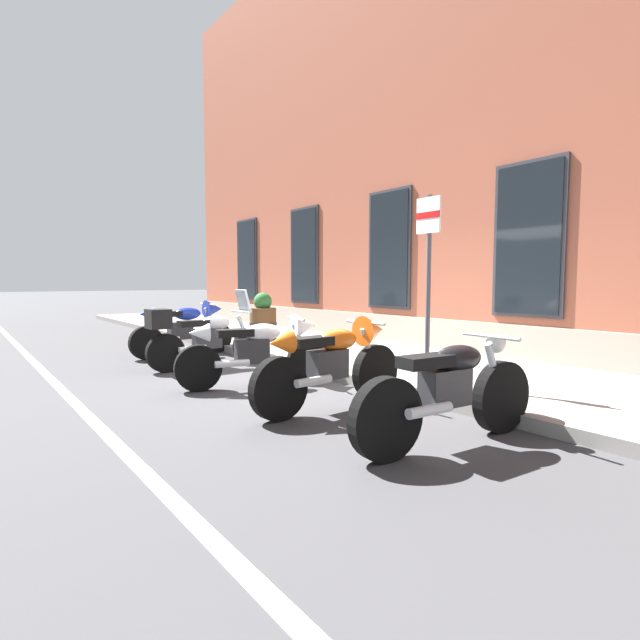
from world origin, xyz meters
name	(u,v)px	position (x,y,z in m)	size (l,w,h in m)	color
ground_plane	(314,376)	(0.00, 0.00, 0.00)	(140.00, 140.00, 0.00)	#38383A
sidewalk	(389,361)	(0.00, 1.60, 0.07)	(27.86, 3.20, 0.14)	gray
lane_stripe	(82,410)	(0.00, -3.20, 0.00)	(27.86, 0.12, 0.01)	silver
brick_pub_facade	(536,114)	(0.00, 6.06, 5.06)	(21.86, 5.83, 10.15)	brown
motorcycle_blue_sport	(187,326)	(-3.06, -0.75, 0.57)	(0.62, 2.01, 1.05)	black
motorcycle_silver_touring	(203,336)	(-1.62, -1.05, 0.54)	(0.62, 2.10, 1.28)	black
motorcycle_white_sport	(262,346)	(0.12, -0.96, 0.54)	(0.77, 2.11, 0.98)	black
motorcycle_orange_sport	(336,359)	(1.64, -0.90, 0.56)	(0.62, 2.08, 1.02)	black
motorcycle_black_naked	(451,391)	(3.19, -0.89, 0.48)	(0.62, 2.08, 0.94)	black
parking_sign	(428,262)	(1.80, 0.44, 1.66)	(0.36, 0.07, 2.34)	#4C4C51
barrel_planter	(263,319)	(-3.46, 1.17, 0.59)	(0.62, 0.62, 1.03)	brown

